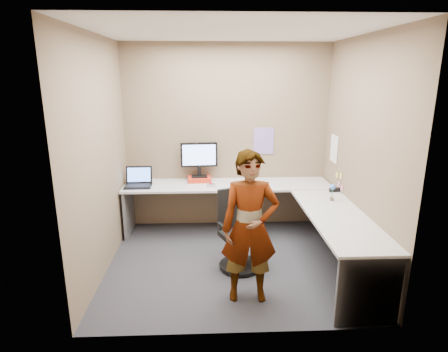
{
  "coord_description": "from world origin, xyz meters",
  "views": [
    {
      "loc": [
        -0.27,
        -4.18,
        2.27
      ],
      "look_at": [
        -0.08,
        0.25,
        1.05
      ],
      "focal_mm": 30.0,
      "sensor_mm": 36.0,
      "label": 1
    }
  ],
  "objects_px": {
    "monitor": "(199,157)",
    "person": "(250,228)",
    "office_chair": "(238,237)",
    "desk": "(263,207)"
  },
  "relations": [
    {
      "from": "office_chair",
      "to": "person",
      "type": "distance_m",
      "value": 0.77
    },
    {
      "from": "monitor",
      "to": "office_chair",
      "type": "xyz_separation_m",
      "value": [
        0.48,
        -1.24,
        -0.71
      ]
    },
    {
      "from": "desk",
      "to": "office_chair",
      "type": "relative_size",
      "value": 3.16
    },
    {
      "from": "monitor",
      "to": "person",
      "type": "xyz_separation_m",
      "value": [
        0.54,
        -1.89,
        -0.31
      ]
    },
    {
      "from": "monitor",
      "to": "person",
      "type": "relative_size",
      "value": 0.34
    },
    {
      "from": "desk",
      "to": "monitor",
      "type": "xyz_separation_m",
      "value": [
        -0.85,
        0.77,
        0.51
      ]
    },
    {
      "from": "monitor",
      "to": "person",
      "type": "bearing_deg",
      "value": -78.06
    },
    {
      "from": "office_chair",
      "to": "monitor",
      "type": "bearing_deg",
      "value": 88.32
    },
    {
      "from": "monitor",
      "to": "person",
      "type": "distance_m",
      "value": 1.99
    },
    {
      "from": "person",
      "to": "office_chair",
      "type": "bearing_deg",
      "value": 96.46
    }
  ]
}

